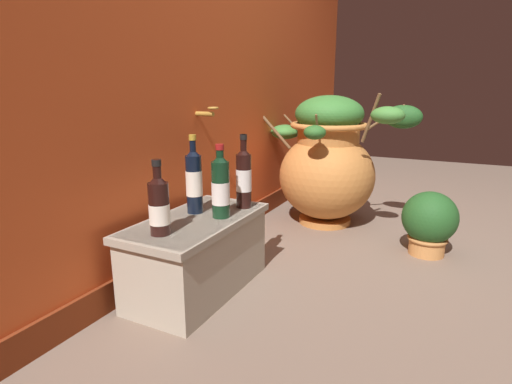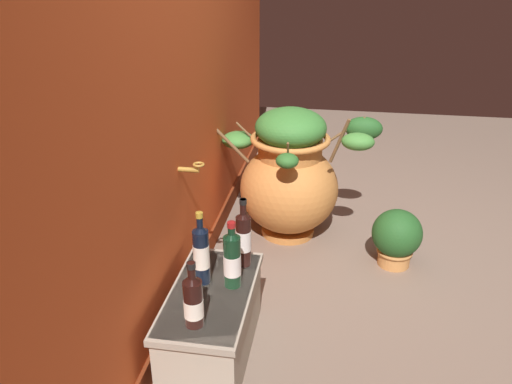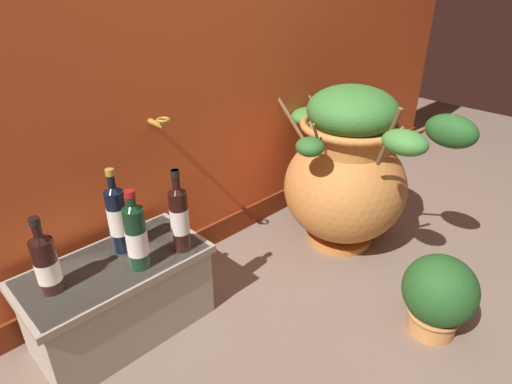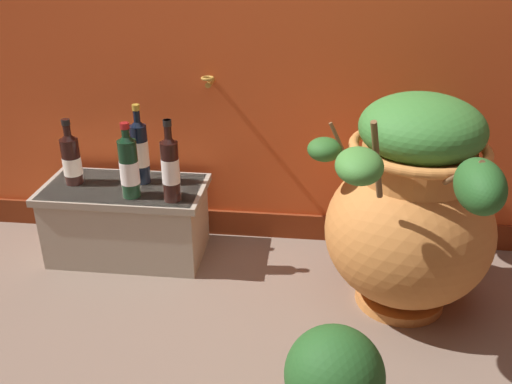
{
  "view_description": "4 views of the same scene",
  "coord_description": "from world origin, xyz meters",
  "px_view_note": "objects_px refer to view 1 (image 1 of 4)",
  "views": [
    {
      "loc": [
        -2.0,
        -0.1,
        0.88
      ],
      "look_at": [
        -0.13,
        0.83,
        0.35
      ],
      "focal_mm": 28.47,
      "sensor_mm": 36.0,
      "label": 1
    },
    {
      "loc": [
        -2.45,
        0.37,
        1.7
      ],
      "look_at": [
        0.07,
        0.78,
        0.51
      ],
      "focal_mm": 36.54,
      "sensor_mm": 36.0,
      "label": 2
    },
    {
      "loc": [
        -1.16,
        -0.45,
        1.34
      ],
      "look_at": [
        -0.04,
        0.69,
        0.49
      ],
      "focal_mm": 30.42,
      "sensor_mm": 36.0,
      "label": 3
    },
    {
      "loc": [
        0.18,
        -1.21,
        1.35
      ],
      "look_at": [
        -0.03,
        0.7,
        0.42
      ],
      "focal_mm": 38.78,
      "sensor_mm": 36.0,
      "label": 4
    }
  ],
  "objects_px": {
    "wine_bottle_middle": "(244,176)",
    "wine_bottle_right": "(159,204)",
    "terracotta_urn": "(327,162)",
    "wine_bottle_left": "(194,180)",
    "wine_bottle_back": "(221,186)",
    "potted_shrub": "(429,222)"
  },
  "relations": [
    {
      "from": "wine_bottle_left",
      "to": "wine_bottle_back",
      "type": "height_order",
      "value": "wine_bottle_left"
    },
    {
      "from": "wine_bottle_back",
      "to": "potted_shrub",
      "type": "bearing_deg",
      "value": -43.81
    },
    {
      "from": "wine_bottle_left",
      "to": "wine_bottle_right",
      "type": "relative_size",
      "value": 1.21
    },
    {
      "from": "wine_bottle_left",
      "to": "wine_bottle_right",
      "type": "bearing_deg",
      "value": -171.62
    },
    {
      "from": "terracotta_urn",
      "to": "wine_bottle_left",
      "type": "relative_size",
      "value": 3.5
    },
    {
      "from": "wine_bottle_middle",
      "to": "wine_bottle_right",
      "type": "distance_m",
      "value": 0.48
    },
    {
      "from": "wine_bottle_left",
      "to": "wine_bottle_middle",
      "type": "bearing_deg",
      "value": -42.27
    },
    {
      "from": "wine_bottle_middle",
      "to": "wine_bottle_left",
      "type": "bearing_deg",
      "value": 137.73
    },
    {
      "from": "potted_shrub",
      "to": "wine_bottle_left",
      "type": "bearing_deg",
      "value": 131.44
    },
    {
      "from": "wine_bottle_left",
      "to": "wine_bottle_middle",
      "type": "xyz_separation_m",
      "value": [
        0.17,
        -0.16,
        -0.0
      ]
    },
    {
      "from": "wine_bottle_back",
      "to": "potted_shrub",
      "type": "height_order",
      "value": "wine_bottle_back"
    },
    {
      "from": "terracotta_urn",
      "to": "wine_bottle_back",
      "type": "distance_m",
      "value": 1.12
    },
    {
      "from": "wine_bottle_right",
      "to": "wine_bottle_back",
      "type": "xyz_separation_m",
      "value": [
        0.29,
        -0.1,
        0.02
      ]
    },
    {
      "from": "wine_bottle_left",
      "to": "wine_bottle_middle",
      "type": "distance_m",
      "value": 0.23
    },
    {
      "from": "terracotta_urn",
      "to": "wine_bottle_right",
      "type": "xyz_separation_m",
      "value": [
        -1.4,
        0.23,
        0.04
      ]
    },
    {
      "from": "terracotta_urn",
      "to": "wine_bottle_left",
      "type": "bearing_deg",
      "value": 166.15
    },
    {
      "from": "wine_bottle_middle",
      "to": "wine_bottle_right",
      "type": "relative_size",
      "value": 1.18
    },
    {
      "from": "terracotta_urn",
      "to": "wine_bottle_right",
      "type": "bearing_deg",
      "value": 170.68
    },
    {
      "from": "wine_bottle_middle",
      "to": "potted_shrub",
      "type": "xyz_separation_m",
      "value": [
        0.65,
        -0.78,
        -0.3
      ]
    },
    {
      "from": "terracotta_urn",
      "to": "wine_bottle_middle",
      "type": "height_order",
      "value": "terracotta_urn"
    },
    {
      "from": "wine_bottle_left",
      "to": "wine_bottle_back",
      "type": "distance_m",
      "value": 0.14
    },
    {
      "from": "wine_bottle_middle",
      "to": "wine_bottle_back",
      "type": "xyz_separation_m",
      "value": [
        -0.18,
        0.02,
        -0.01
      ]
    }
  ]
}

